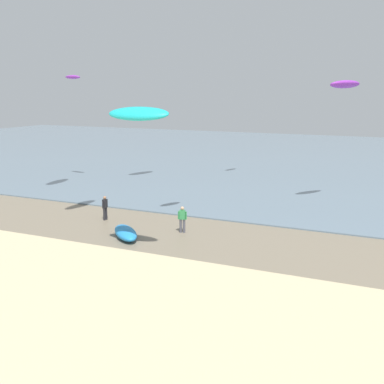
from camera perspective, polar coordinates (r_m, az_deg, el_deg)
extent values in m
cube|color=#7A6D59|center=(30.50, 4.23, -5.52)|extent=(120.00, 8.29, 0.01)
cube|color=slate|center=(67.80, 16.15, 3.56)|extent=(160.00, 70.00, 0.10)
cylinder|color=#232328|center=(35.45, -9.95, -2.50)|extent=(0.16, 0.16, 0.88)
cylinder|color=#232328|center=(35.62, -9.74, -2.42)|extent=(0.16, 0.16, 0.88)
cube|color=black|center=(35.37, -9.89, -1.30)|extent=(0.22, 0.36, 0.60)
sphere|color=#9E7051|center=(35.28, -9.91, -0.63)|extent=(0.22, 0.22, 0.22)
cylinder|color=black|center=(35.19, -10.11, -1.46)|extent=(0.09, 0.09, 0.52)
cylinder|color=black|center=(35.57, -9.66, -1.30)|extent=(0.09, 0.09, 0.52)
cylinder|color=#4C4C56|center=(31.94, -0.91, -3.88)|extent=(0.16, 0.16, 0.88)
cylinder|color=#4C4C56|center=(31.97, -1.30, -3.87)|extent=(0.16, 0.16, 0.88)
cube|color=#338C4C|center=(31.76, -1.11, -2.59)|extent=(0.41, 0.32, 0.60)
sphere|color=tan|center=(31.66, -1.11, -1.85)|extent=(0.22, 0.22, 0.22)
cylinder|color=#338C4C|center=(31.75, -0.68, -2.69)|extent=(0.09, 0.09, 0.52)
cylinder|color=#338C4C|center=(31.81, -1.54, -2.67)|extent=(0.09, 0.09, 0.52)
ellipsoid|color=#2384D1|center=(31.10, -7.56, -4.62)|extent=(3.17, 3.18, 0.66)
ellipsoid|color=purple|center=(50.00, -13.43, 12.61)|extent=(2.11, 1.11, 0.47)
ellipsoid|color=#19B2B7|center=(25.52, -6.13, 8.86)|extent=(3.42, 1.36, 0.97)
ellipsoid|color=purple|center=(49.96, -5.49, 9.13)|extent=(2.18, 3.57, 0.81)
ellipsoid|color=purple|center=(39.61, 17.03, 11.64)|extent=(2.56, 3.23, 0.84)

